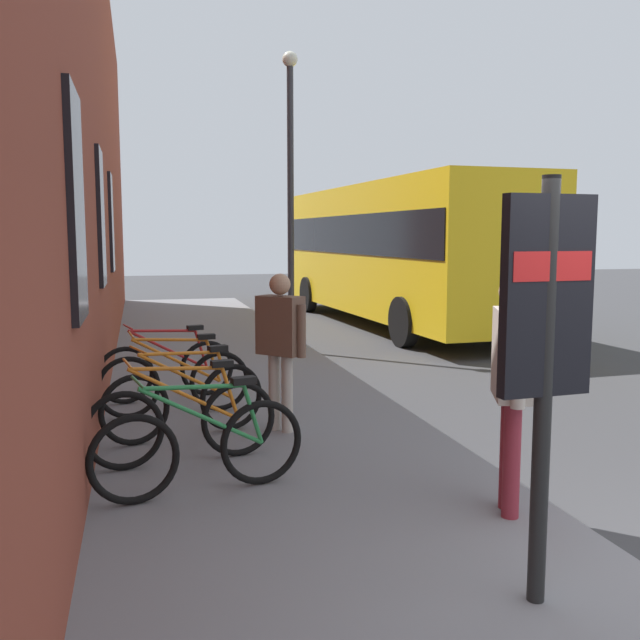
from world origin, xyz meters
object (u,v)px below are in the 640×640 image
Objects in this scene: bicycle_far_end at (186,400)px; bicycle_by_door at (176,382)px; bicycle_leaning_wall at (184,421)px; street_lamp at (290,175)px; bicycle_under_window at (201,447)px; pedestrian_crossing_street at (513,370)px; pedestrian_by_facade at (280,336)px; bicycle_mid_rack at (168,369)px; transit_info_sign at (546,324)px; city_bus at (394,246)px.

bicycle_far_end and bicycle_by_door have the same top height.
bicycle_leaning_wall is 0.33× the size of street_lamp.
street_lamp reaches higher than bicycle_under_window.
bicycle_leaning_wall is at bearing 51.98° from pedestrian_crossing_street.
street_lamp reaches higher than pedestrian_by_facade.
bicycle_by_door is 0.81m from bicycle_mid_rack.
transit_info_sign is 0.23× the size of city_bus.
city_bus is 6.31× the size of pedestrian_by_facade.
bicycle_under_window and bicycle_mid_rack have the same top height.
pedestrian_crossing_street is 0.33× the size of street_lamp.
pedestrian_crossing_street is 8.57m from street_lamp.
bicycle_mid_rack is at bearing 3.40° from bicycle_far_end.
bicycle_leaning_wall is at bearing 179.29° from bicycle_by_door.
pedestrian_by_facade is at bearing 166.74° from street_lamp.
transit_info_sign is 1.34× the size of pedestrian_crossing_street.
bicycle_leaning_wall is 1.00× the size of bicycle_by_door.
bicycle_far_end is 0.16× the size of city_bus.
street_lamp is (7.34, -2.32, 2.78)m from bicycle_under_window.
bicycle_far_end is at bearing 24.18° from transit_info_sign.
pedestrian_by_facade is at bearing 10.72° from transit_info_sign.
bicycle_far_end is 6.75m from street_lamp.
street_lamp is (4.72, -2.39, 2.78)m from bicycle_by_door.
bicycle_far_end is (1.66, 0.01, 0.00)m from bicycle_under_window.
street_lamp is at bearing -13.26° from pedestrian_by_facade.
bicycle_under_window is 0.99× the size of bicycle_by_door.
pedestrian_crossing_street reaches higher than bicycle_by_door.
pedestrian_by_facade is at bearing -52.26° from bicycle_leaning_wall.
bicycle_leaning_wall is (0.83, 0.09, 0.00)m from bicycle_under_window.
bicycle_far_end is at bearing -177.10° from bicycle_by_door.
bicycle_far_end is 0.32× the size of street_lamp.
transit_info_sign reaches higher than bicycle_by_door.
bicycle_by_door is 0.74× the size of transit_info_sign.
pedestrian_crossing_street reaches higher than pedestrian_by_facade.
bicycle_far_end and bicycle_mid_rack have the same top height.
bicycle_under_window is at bearing 152.36° from city_bus.
bicycle_mid_rack is 2.19m from pedestrian_by_facade.
transit_info_sign is (-5.60, -1.82, 1.21)m from bicycle_mid_rack.
pedestrian_by_facade is at bearing 152.94° from city_bus.
street_lamp is (5.69, -2.34, 2.78)m from bicycle_far_end.
pedestrian_by_facade is (-0.01, -1.00, 0.64)m from bicycle_far_end.
pedestrian_crossing_street reaches higher than bicycle_mid_rack.
bicycle_far_end is 1.02× the size of pedestrian_by_facade.
bicycle_by_door is (2.63, 0.06, 0.00)m from bicycle_under_window.
bicycle_mid_rack is (3.43, 0.12, 0.00)m from bicycle_under_window.
city_bus is at bearing -27.06° from pedestrian_by_facade.
city_bus reaches higher than bicycle_by_door.
street_lamp is at bearing -31.96° from bicycle_mid_rack.
city_bus reaches higher than bicycle_far_end.
bicycle_far_end is at bearing -4.90° from bicycle_leaning_wall.
bicycle_by_door is 1.05× the size of pedestrian_by_facade.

